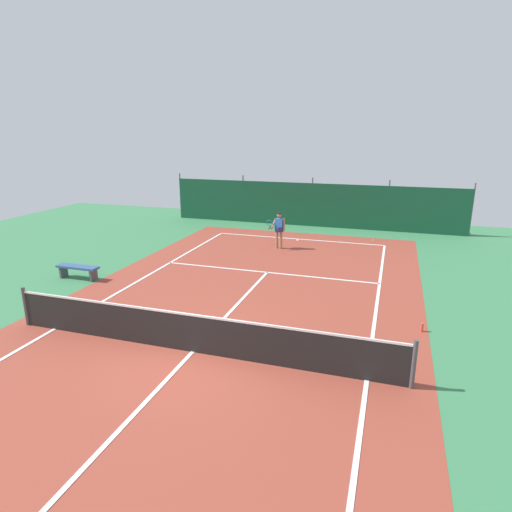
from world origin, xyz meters
The scene contains 9 objects.
ground_plane centered at (0.00, 0.00, 0.00)m, with size 36.00×36.00×0.00m, color #387A4C.
court_surface centered at (0.00, 0.00, 0.00)m, with size 11.02×26.60×0.01m.
tennis_net centered at (0.00, 0.00, 0.51)m, with size 10.12×0.10×1.10m.
back_fence centered at (0.00, 15.64, 0.67)m, with size 16.30×0.98×2.70m.
tennis_player centered at (-0.49, 9.94, 0.96)m, with size 0.76×0.72×1.64m.
tennis_ball_near_player centered at (3.56, 12.70, 0.03)m, with size 0.07×0.07×0.07m, color #CCDB33.
parked_car centered at (-1.27, 18.38, 0.84)m, with size 2.37×4.38×1.68m.
courtside_bench centered at (-6.31, 3.64, 0.37)m, with size 1.60×0.40×0.49m.
water_bottle centered at (5.34, 2.87, 0.12)m, with size 0.08×0.08×0.24m, color #D84C38.
Camera 1 is at (4.33, -8.49, 5.16)m, focal length 30.30 mm.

